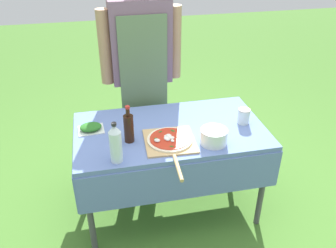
# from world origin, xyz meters

# --- Properties ---
(ground_plane) EXTENTS (12.00, 12.00, 0.00)m
(ground_plane) POSITION_xyz_m (0.00, 0.00, 0.00)
(ground_plane) COLOR #477A2D
(prep_table) EXTENTS (1.35, 0.77, 0.73)m
(prep_table) POSITION_xyz_m (0.00, 0.00, 0.64)
(prep_table) COLOR #607AB7
(prep_table) RESTS_ON ground
(person_cook) EXTENTS (0.65, 0.22, 1.72)m
(person_cook) POSITION_xyz_m (-0.11, 0.58, 1.02)
(person_cook) COLOR #70604C
(person_cook) RESTS_ON ground
(pizza_on_peel) EXTENTS (0.35, 0.59, 0.05)m
(pizza_on_peel) POSITION_xyz_m (-0.04, -0.18, 0.74)
(pizza_on_peel) COLOR tan
(pizza_on_peel) RESTS_ON prep_table
(oil_bottle) EXTENTS (0.07, 0.07, 0.26)m
(oil_bottle) POSITION_xyz_m (-0.30, -0.10, 0.83)
(oil_bottle) COLOR black
(oil_bottle) RESTS_ON prep_table
(water_bottle) EXTENTS (0.08, 0.08, 0.27)m
(water_bottle) POSITION_xyz_m (-0.40, -0.30, 0.85)
(water_bottle) COLOR silver
(water_bottle) RESTS_ON prep_table
(herb_container) EXTENTS (0.19, 0.16, 0.05)m
(herb_container) POSITION_xyz_m (-0.55, 0.10, 0.75)
(herb_container) COLOR silver
(herb_container) RESTS_ON prep_table
(mixing_tub) EXTENTS (0.18, 0.18, 0.10)m
(mixing_tub) POSITION_xyz_m (0.24, -0.24, 0.78)
(mixing_tub) COLOR silver
(mixing_tub) RESTS_ON prep_table
(sauce_jar) EXTENTS (0.09, 0.09, 0.11)m
(sauce_jar) POSITION_xyz_m (0.53, -0.03, 0.78)
(sauce_jar) COLOR silver
(sauce_jar) RESTS_ON prep_table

